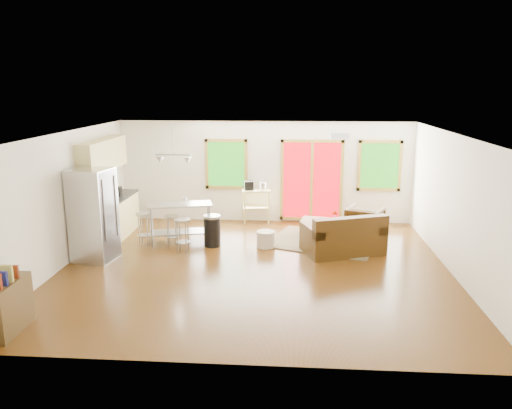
# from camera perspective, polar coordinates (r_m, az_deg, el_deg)

# --- Properties ---
(floor) EXTENTS (7.50, 7.00, 0.02)m
(floor) POSITION_cam_1_polar(r_m,az_deg,el_deg) (9.85, -0.13, -7.27)
(floor) COLOR #392009
(floor) RESTS_ON ground
(ceiling) EXTENTS (7.50, 7.00, 0.02)m
(ceiling) POSITION_cam_1_polar(r_m,az_deg,el_deg) (9.26, -0.14, 8.08)
(ceiling) COLOR white
(ceiling) RESTS_ON ground
(back_wall) EXTENTS (7.50, 0.02, 2.60)m
(back_wall) POSITION_cam_1_polar(r_m,az_deg,el_deg) (12.90, 1.04, 3.75)
(back_wall) COLOR white
(back_wall) RESTS_ON ground
(left_wall) EXTENTS (0.02, 7.00, 2.60)m
(left_wall) POSITION_cam_1_polar(r_m,az_deg,el_deg) (10.44, -21.18, 0.50)
(left_wall) COLOR white
(left_wall) RESTS_ON ground
(right_wall) EXTENTS (0.02, 7.00, 2.60)m
(right_wall) POSITION_cam_1_polar(r_m,az_deg,el_deg) (9.93, 22.05, -0.21)
(right_wall) COLOR white
(right_wall) RESTS_ON ground
(front_wall) EXTENTS (7.50, 0.02, 2.60)m
(front_wall) POSITION_cam_1_polar(r_m,az_deg,el_deg) (6.12, -2.61, -7.40)
(front_wall) COLOR white
(front_wall) RESTS_ON ground
(window_left) EXTENTS (1.10, 0.05, 1.30)m
(window_left) POSITION_cam_1_polar(r_m,az_deg,el_deg) (12.91, -3.42, 4.63)
(window_left) COLOR #174E0F
(window_left) RESTS_ON back_wall
(french_doors) EXTENTS (1.60, 0.05, 2.10)m
(french_doors) POSITION_cam_1_polar(r_m,az_deg,el_deg) (12.88, 6.36, 2.74)
(french_doors) COLOR #A2060D
(french_doors) RESTS_ON back_wall
(window_right) EXTENTS (1.10, 0.05, 1.30)m
(window_right) POSITION_cam_1_polar(r_m,az_deg,el_deg) (12.99, 13.94, 4.31)
(window_right) COLOR #174E0F
(window_right) RESTS_ON back_wall
(rug) EXTENTS (2.83, 2.51, 0.02)m
(rug) POSITION_cam_1_polar(r_m,az_deg,el_deg) (11.48, 7.69, -4.23)
(rug) COLOR #40583A
(rug) RESTS_ON floor
(loveseat) EXTENTS (1.84, 1.42, 0.87)m
(loveseat) POSITION_cam_1_polar(r_m,az_deg,el_deg) (10.72, 9.99, -3.75)
(loveseat) COLOR #301E08
(loveseat) RESTS_ON floor
(coffee_table) EXTENTS (0.95, 0.60, 0.37)m
(coffee_table) POSITION_cam_1_polar(r_m,az_deg,el_deg) (11.71, 9.20, -2.38)
(coffee_table) COLOR #392910
(coffee_table) RESTS_ON floor
(armchair) EXTENTS (1.01, 0.98, 0.80)m
(armchair) POSITION_cam_1_polar(r_m,az_deg,el_deg) (11.95, 12.34, -1.78)
(armchair) COLOR #301E08
(armchair) RESTS_ON floor
(ottoman) EXTENTS (0.66, 0.66, 0.38)m
(ottoman) POSITION_cam_1_polar(r_m,az_deg,el_deg) (11.97, 6.58, -2.57)
(ottoman) COLOR #301E08
(ottoman) RESTS_ON floor
(pouf) EXTENTS (0.47, 0.47, 0.36)m
(pouf) POSITION_cam_1_polar(r_m,az_deg,el_deg) (11.01, 1.12, -3.98)
(pouf) COLOR beige
(pouf) RESTS_ON floor
(vase) EXTENTS (0.17, 0.18, 0.29)m
(vase) POSITION_cam_1_polar(r_m,az_deg,el_deg) (11.55, 8.98, -1.60)
(vase) COLOR silver
(vase) RESTS_ON coffee_table
(cabinets) EXTENTS (0.64, 2.24, 2.30)m
(cabinets) POSITION_cam_1_polar(r_m,az_deg,el_deg) (11.94, -16.43, 0.57)
(cabinets) COLOR #CBBC70
(cabinets) RESTS_ON floor
(refrigerator) EXTENTS (0.86, 0.84, 1.88)m
(refrigerator) POSITION_cam_1_polar(r_m,az_deg,el_deg) (10.54, -18.05, -1.15)
(refrigerator) COLOR #B7BABC
(refrigerator) RESTS_ON floor
(island) EXTENTS (1.50, 0.89, 0.89)m
(island) POSITION_cam_1_polar(r_m,az_deg,el_deg) (11.38, -8.63, -1.28)
(island) COLOR #B7BABC
(island) RESTS_ON floor
(cup) EXTENTS (0.13, 0.11, 0.12)m
(cup) POSITION_cam_1_polar(r_m,az_deg,el_deg) (11.28, -8.17, 0.69)
(cup) COLOR white
(cup) RESTS_ON island
(bar_stool_a) EXTENTS (0.36, 0.36, 0.74)m
(bar_stool_a) POSITION_cam_1_polar(r_m,az_deg,el_deg) (11.33, -12.66, -1.86)
(bar_stool_a) COLOR #B7BABC
(bar_stool_a) RESTS_ON floor
(bar_stool_b) EXTENTS (0.43, 0.43, 0.69)m
(bar_stool_b) POSITION_cam_1_polar(r_m,az_deg,el_deg) (11.15, -9.58, -2.14)
(bar_stool_b) COLOR #B7BABC
(bar_stool_b) RESTS_ON floor
(bar_stool_c) EXTENTS (0.36, 0.36, 0.72)m
(bar_stool_c) POSITION_cam_1_polar(r_m,az_deg,el_deg) (10.70, -8.40, -2.63)
(bar_stool_c) COLOR #B7BABC
(bar_stool_c) RESTS_ON floor
(trash_can) EXTENTS (0.38, 0.38, 0.70)m
(trash_can) POSITION_cam_1_polar(r_m,az_deg,el_deg) (11.07, -5.03, -2.98)
(trash_can) COLOR black
(trash_can) RESTS_ON floor
(kitchen_cart) EXTENTS (0.79, 0.58, 1.10)m
(kitchen_cart) POSITION_cam_1_polar(r_m,az_deg,el_deg) (12.82, -0.11, 1.18)
(kitchen_cart) COLOR #CBBC70
(kitchen_cart) RESTS_ON floor
(bookshelf) EXTENTS (0.35, 0.87, 1.02)m
(bookshelf) POSITION_cam_1_polar(r_m,az_deg,el_deg) (8.12, -26.53, -10.32)
(bookshelf) COLOR #392910
(bookshelf) RESTS_ON floor
(ceiling_flush) EXTENTS (0.35, 0.35, 0.12)m
(ceiling_flush) POSITION_cam_1_polar(r_m,az_deg,el_deg) (9.88, 9.51, 7.77)
(ceiling_flush) COLOR white
(ceiling_flush) RESTS_ON ceiling
(pendant_light) EXTENTS (0.80, 0.18, 0.79)m
(pendant_light) POSITION_cam_1_polar(r_m,az_deg,el_deg) (11.11, -9.40, 5.11)
(pendant_light) COLOR gray
(pendant_light) RESTS_ON ceiling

